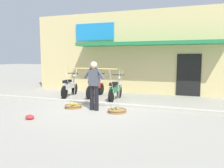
# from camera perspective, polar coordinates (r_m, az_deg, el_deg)

# --- Properties ---
(ground_plane) EXTENTS (90.00, 90.00, 0.00)m
(ground_plane) POSITION_cam_1_polar(r_m,az_deg,el_deg) (8.26, -4.32, -6.20)
(ground_plane) COLOR #9E998C
(sidewalk_curb) EXTENTS (20.00, 0.24, 0.10)m
(sidewalk_curb) POSITION_cam_1_polar(r_m,az_deg,el_deg) (8.87, -2.44, -4.95)
(sidewalk_curb) COLOR #BAB4A5
(sidewalk_curb) RESTS_ON ground
(fruit_vendor) EXTENTS (1.73, 0.22, 1.70)m
(fruit_vendor) POSITION_cam_1_polar(r_m,az_deg,el_deg) (7.88, -4.52, 0.39)
(fruit_vendor) COLOR black
(fruit_vendor) RESTS_ON ground
(fruit_basket_left_side) EXTENTS (0.63, 0.63, 1.45)m
(fruit_basket_left_side) POSITION_cam_1_polar(r_m,az_deg,el_deg) (7.67, 1.26, -6.62)
(fruit_basket_left_side) COLOR #9E7542
(fruit_basket_left_side) RESTS_ON ground
(fruit_basket_right_side) EXTENTS (0.63, 0.63, 1.45)m
(fruit_basket_right_side) POSITION_cam_1_polar(r_m,az_deg,el_deg) (8.46, -9.64, -5.42)
(fruit_basket_right_side) COLOR #9E7542
(fruit_basket_right_side) RESTS_ON ground
(motorcycle_nearest_shop) EXTENTS (0.54, 1.81, 1.09)m
(motorcycle_nearest_shop) POSITION_cam_1_polar(r_m,az_deg,el_deg) (10.89, -10.63, -0.75)
(motorcycle_nearest_shop) COLOR black
(motorcycle_nearest_shop) RESTS_ON ground
(motorcycle_second_in_row) EXTENTS (0.54, 1.82, 1.09)m
(motorcycle_second_in_row) POSITION_cam_1_polar(r_m,az_deg,el_deg) (10.61, -4.23, -0.84)
(motorcycle_second_in_row) COLOR black
(motorcycle_second_in_row) RESTS_ON ground
(motorcycle_third_in_row) EXTENTS (0.54, 1.82, 1.09)m
(motorcycle_third_in_row) POSITION_cam_1_polar(r_m,az_deg,el_deg) (9.70, 0.81, -1.53)
(motorcycle_third_in_row) COLOR black
(motorcycle_third_in_row) RESTS_ON ground
(storefront_building) EXTENTS (13.00, 6.00, 4.20)m
(storefront_building) POSITION_cam_1_polar(r_m,az_deg,el_deg) (14.08, 11.08, 7.62)
(storefront_building) COLOR #DBC684
(storefront_building) RESTS_ON ground
(plastic_litter_bag) EXTENTS (0.28, 0.22, 0.14)m
(plastic_litter_bag) POSITION_cam_1_polar(r_m,az_deg,el_deg) (7.29, -19.90, -7.77)
(plastic_litter_bag) COLOR red
(plastic_litter_bag) RESTS_ON ground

